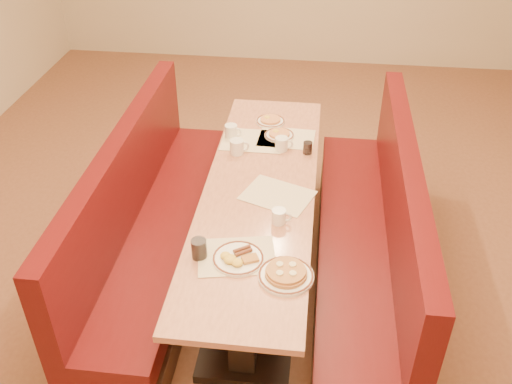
# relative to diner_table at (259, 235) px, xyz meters

# --- Properties ---
(ground) EXTENTS (8.00, 8.00, 0.00)m
(ground) POSITION_rel_diner_table_xyz_m (0.00, 0.00, -0.37)
(ground) COLOR #9E6647
(ground) RESTS_ON ground
(diner_table) EXTENTS (0.70, 2.50, 0.75)m
(diner_table) POSITION_rel_diner_table_xyz_m (0.00, 0.00, 0.00)
(diner_table) COLOR black
(diner_table) RESTS_ON ground
(booth_left) EXTENTS (0.55, 2.50, 1.05)m
(booth_left) POSITION_rel_diner_table_xyz_m (-0.73, 0.00, -0.01)
(booth_left) COLOR #4C3326
(booth_left) RESTS_ON ground
(booth_right) EXTENTS (0.55, 2.50, 1.05)m
(booth_right) POSITION_rel_diner_table_xyz_m (0.73, 0.00, -0.01)
(booth_right) COLOR #4C3326
(booth_right) RESTS_ON ground
(placemat_near_left) EXTENTS (0.47, 0.39, 0.00)m
(placemat_near_left) POSITION_rel_diner_table_xyz_m (-0.05, -0.66, 0.38)
(placemat_near_left) COLOR beige
(placemat_near_left) RESTS_ON diner_table
(placemat_near_right) EXTENTS (0.50, 0.44, 0.00)m
(placemat_near_right) POSITION_rel_diner_table_xyz_m (0.12, -0.06, 0.38)
(placemat_near_right) COLOR beige
(placemat_near_right) RESTS_ON diner_table
(placemat_far_left) EXTENTS (0.44, 0.33, 0.00)m
(placemat_far_left) POSITION_rel_diner_table_xyz_m (-0.12, 0.59, 0.38)
(placemat_far_left) COLOR beige
(placemat_far_left) RESTS_ON diner_table
(placemat_far_right) EXTENTS (0.41, 0.32, 0.00)m
(placemat_far_right) POSITION_rel_diner_table_xyz_m (0.12, 0.66, 0.38)
(placemat_far_right) COLOR beige
(placemat_far_right) RESTS_ON diner_table
(pancake_plate) EXTENTS (0.29, 0.29, 0.07)m
(pancake_plate) POSITION_rel_diner_table_xyz_m (0.23, -0.78, 0.40)
(pancake_plate) COLOR white
(pancake_plate) RESTS_ON diner_table
(eggs_plate) EXTENTS (0.28, 0.28, 0.06)m
(eggs_plate) POSITION_rel_diner_table_xyz_m (-0.04, -0.69, 0.39)
(eggs_plate) COLOR white
(eggs_plate) RESTS_ON diner_table
(extra_plate_mid) EXTENTS (0.22, 0.22, 0.04)m
(extra_plate_mid) POSITION_rel_diner_table_xyz_m (0.07, 0.68, 0.39)
(extra_plate_mid) COLOR white
(extra_plate_mid) RESTS_ON diner_table
(extra_plate_far) EXTENTS (0.22, 0.22, 0.04)m
(extra_plate_far) POSITION_rel_diner_table_xyz_m (-0.02, 0.88, 0.39)
(extra_plate_far) COLOR white
(extra_plate_far) RESTS_ON diner_table
(coffee_mug_a) EXTENTS (0.12, 0.08, 0.09)m
(coffee_mug_a) POSITION_rel_diner_table_xyz_m (0.15, -0.33, 0.42)
(coffee_mug_a) COLOR white
(coffee_mug_a) RESTS_ON diner_table
(coffee_mug_b) EXTENTS (0.13, 0.10, 0.10)m
(coffee_mug_b) POSITION_rel_diner_table_xyz_m (-0.20, 0.41, 0.43)
(coffee_mug_b) COLOR white
(coffee_mug_b) RESTS_ON diner_table
(coffee_mug_c) EXTENTS (0.13, 0.09, 0.10)m
(coffee_mug_c) POSITION_rel_diner_table_xyz_m (0.10, 0.49, 0.43)
(coffee_mug_c) COLOR white
(coffee_mug_c) RESTS_ON diner_table
(coffee_mug_d) EXTENTS (0.13, 0.09, 0.10)m
(coffee_mug_d) POSITION_rel_diner_table_xyz_m (-0.28, 0.63, 0.43)
(coffee_mug_d) COLOR white
(coffee_mug_d) RESTS_ON diner_table
(soda_tumbler_near) EXTENTS (0.08, 0.08, 0.11)m
(soda_tumbler_near) POSITION_rel_diner_table_xyz_m (-0.25, -0.68, 0.43)
(soda_tumbler_near) COLOR black
(soda_tumbler_near) RESTS_ON diner_table
(soda_tumbler_mid) EXTENTS (0.06, 0.06, 0.09)m
(soda_tumbler_mid) POSITION_rel_diner_table_xyz_m (0.28, 0.47, 0.42)
(soda_tumbler_mid) COLOR black
(soda_tumbler_mid) RESTS_ON diner_table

